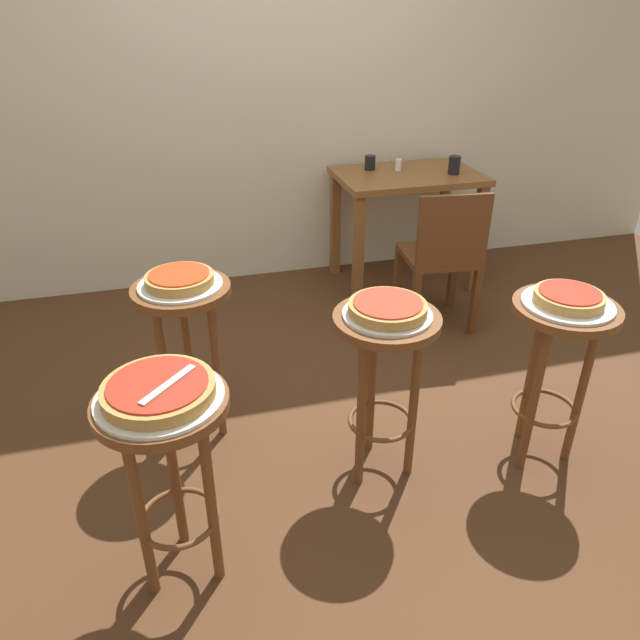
% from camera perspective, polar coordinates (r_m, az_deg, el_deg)
% --- Properties ---
extents(ground_plane, '(6.00, 6.00, 0.00)m').
position_cam_1_polar(ground_plane, '(3.00, 2.99, -7.50)').
color(ground_plane, '#4C2D19').
extents(back_wall, '(6.00, 0.10, 3.00)m').
position_cam_1_polar(back_wall, '(4.02, -4.25, 24.87)').
color(back_wall, beige).
rests_on(back_wall, ground_plane).
extents(stool_foreground, '(0.41, 0.41, 0.73)m').
position_cam_1_polar(stool_foreground, '(1.94, -14.35, -11.78)').
color(stool_foreground, brown).
rests_on(stool_foreground, ground_plane).
extents(serving_plate_foreground, '(0.38, 0.38, 0.01)m').
position_cam_1_polar(serving_plate_foreground, '(1.82, -15.08, -7.16)').
color(serving_plate_foreground, white).
rests_on(serving_plate_foreground, stool_foreground).
extents(pizza_foreground, '(0.33, 0.33, 0.05)m').
position_cam_1_polar(pizza_foreground, '(1.81, -15.19, -6.43)').
color(pizza_foreground, '#B78442').
rests_on(pizza_foreground, serving_plate_foreground).
extents(stool_middle, '(0.41, 0.41, 0.73)m').
position_cam_1_polar(stool_middle, '(2.54, 21.79, -2.41)').
color(stool_middle, brown).
rests_on(stool_middle, ground_plane).
extents(serving_plate_middle, '(0.34, 0.34, 0.01)m').
position_cam_1_polar(serving_plate_middle, '(2.46, 22.59, 1.43)').
color(serving_plate_middle, silver).
rests_on(serving_plate_middle, stool_middle).
extents(pizza_middle, '(0.26, 0.26, 0.05)m').
position_cam_1_polar(pizza_middle, '(2.45, 22.72, 2.02)').
color(pizza_middle, tan).
rests_on(pizza_middle, serving_plate_middle).
extents(stool_leftside, '(0.41, 0.41, 0.73)m').
position_cam_1_polar(stool_leftside, '(2.30, 6.19, -3.69)').
color(stool_leftside, brown).
rests_on(stool_leftside, ground_plane).
extents(serving_plate_leftside, '(0.33, 0.33, 0.01)m').
position_cam_1_polar(serving_plate_leftside, '(2.21, 6.45, 0.53)').
color(serving_plate_leftside, silver).
rests_on(serving_plate_leftside, stool_leftside).
extents(pizza_leftside, '(0.29, 0.29, 0.05)m').
position_cam_1_polar(pizza_leftside, '(2.19, 6.49, 1.18)').
color(pizza_leftside, '#B78442').
rests_on(pizza_leftside, serving_plate_leftside).
extents(stool_rear, '(0.41, 0.41, 0.73)m').
position_cam_1_polar(stool_rear, '(2.57, -12.74, -0.59)').
color(stool_rear, brown).
rests_on(stool_rear, ground_plane).
extents(serving_plate_rear, '(0.34, 0.34, 0.01)m').
position_cam_1_polar(serving_plate_rear, '(2.48, -13.22, 3.27)').
color(serving_plate_rear, silver).
rests_on(serving_plate_rear, stool_rear).
extents(pizza_rear, '(0.28, 0.28, 0.05)m').
position_cam_1_polar(pizza_rear, '(2.47, -13.29, 3.87)').
color(pizza_rear, '#B78442').
rests_on(pizza_rear, serving_plate_rear).
extents(dining_table, '(0.92, 0.61, 0.76)m').
position_cam_1_polar(dining_table, '(4.02, 8.29, 11.83)').
color(dining_table, brown).
rests_on(dining_table, ground_plane).
extents(cup_near_edge, '(0.07, 0.07, 0.11)m').
position_cam_1_polar(cup_near_edge, '(3.99, 12.72, 14.25)').
color(cup_near_edge, black).
rests_on(cup_near_edge, dining_table).
extents(cup_far_edge, '(0.07, 0.07, 0.09)m').
position_cam_1_polar(cup_far_edge, '(4.02, 4.81, 14.77)').
color(cup_far_edge, black).
rests_on(cup_far_edge, dining_table).
extents(condiment_shaker, '(0.04, 0.04, 0.07)m').
position_cam_1_polar(condiment_shaker, '(4.03, 7.50, 14.51)').
color(condiment_shaker, white).
rests_on(condiment_shaker, dining_table).
extents(wooden_chair, '(0.44, 0.44, 0.85)m').
position_cam_1_polar(wooden_chair, '(3.48, 11.67, 6.15)').
color(wooden_chair, '#5B3319').
rests_on(wooden_chair, ground_plane).
extents(pizza_server_knife, '(0.17, 0.18, 0.01)m').
position_cam_1_polar(pizza_server_knife, '(1.77, -14.32, -5.97)').
color(pizza_server_knife, silver).
rests_on(pizza_server_knife, pizza_foreground).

